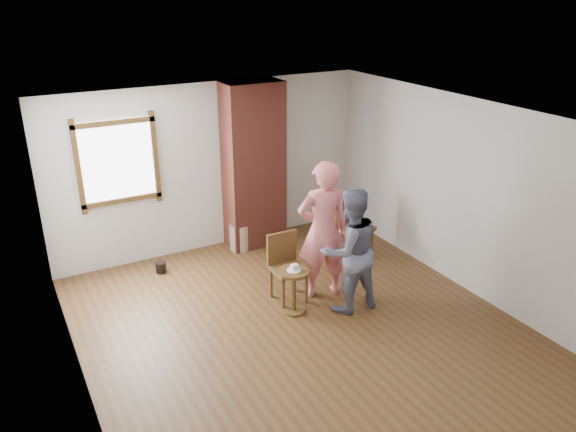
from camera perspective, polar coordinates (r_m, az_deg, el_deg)
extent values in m
plane|color=brown|center=(7.03, 1.23, -11.33)|extent=(5.50, 5.50, 0.00)
cube|color=silver|center=(8.73, -7.78, 4.90)|extent=(5.00, 0.04, 2.60)
cube|color=silver|center=(5.70, -21.14, -6.51)|extent=(0.04, 5.50, 2.60)
cube|color=silver|center=(7.87, 17.30, 2.06)|extent=(0.04, 5.50, 2.60)
cube|color=white|center=(5.98, 1.44, 9.79)|extent=(5.00, 5.50, 0.04)
cube|color=brown|center=(8.24, -16.91, 5.22)|extent=(1.14, 0.06, 1.34)
cube|color=white|center=(8.25, -16.94, 5.26)|extent=(1.00, 0.02, 1.20)
cube|color=brown|center=(8.73, -3.50, 5.08)|extent=(0.90, 0.50, 2.60)
cylinder|color=tan|center=(8.92, -4.89, -2.07)|extent=(0.42, 0.42, 0.43)
cylinder|color=black|center=(8.45, -12.79, -5.11)|extent=(0.17, 0.17, 0.15)
cube|color=brown|center=(7.38, 0.07, -5.44)|extent=(0.43, 0.43, 0.05)
cylinder|color=brown|center=(7.28, -0.48, -7.90)|extent=(0.04, 0.04, 0.46)
cylinder|color=brown|center=(7.43, 1.89, -7.25)|extent=(0.04, 0.04, 0.46)
cylinder|color=brown|center=(7.55, -1.72, -6.72)|extent=(0.04, 0.04, 0.46)
cylinder|color=brown|center=(7.69, 0.60, -6.12)|extent=(0.04, 0.04, 0.46)
cube|color=brown|center=(7.42, -0.64, -3.27)|extent=(0.43, 0.04, 0.46)
cube|color=brown|center=(8.50, 6.85, -1.33)|extent=(0.60, 0.60, 0.06)
cylinder|color=brown|center=(8.37, 7.09, -3.62)|extent=(0.04, 0.04, 0.50)
cylinder|color=brown|center=(8.66, 8.51, -2.78)|extent=(0.04, 0.04, 0.50)
cylinder|color=brown|center=(8.56, 5.02, -2.90)|extent=(0.04, 0.04, 0.50)
cylinder|color=brown|center=(8.84, 6.47, -2.10)|extent=(0.04, 0.04, 0.50)
cube|color=brown|center=(8.51, 5.76, 0.58)|extent=(0.45, 0.20, 0.50)
cylinder|color=brown|center=(7.06, 0.60, -5.68)|extent=(0.40, 0.40, 0.04)
cylinder|color=brown|center=(7.20, 0.59, -7.71)|extent=(0.06, 0.06, 0.54)
cylinder|color=brown|center=(7.34, 0.58, -9.57)|extent=(0.28, 0.28, 0.03)
cylinder|color=white|center=(7.05, 0.60, -5.51)|extent=(0.18, 0.18, 0.01)
cube|color=silver|center=(7.04, 0.67, -5.25)|extent=(0.08, 0.07, 0.06)
imported|color=#141737|center=(7.08, 6.27, -3.50)|extent=(0.82, 0.64, 1.65)
imported|color=#EE7779|center=(7.33, 3.56, -1.45)|extent=(0.77, 0.60, 1.89)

